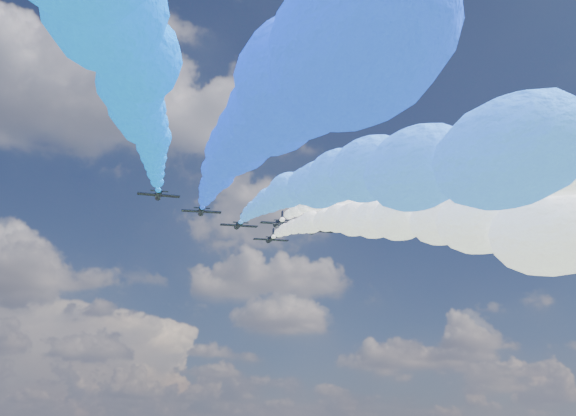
{
  "coord_description": "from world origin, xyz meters",
  "views": [
    {
      "loc": [
        -25.44,
        -137.97,
        55.12
      ],
      "look_at": [
        0.0,
        4.0,
        106.76
      ],
      "focal_mm": 42.09,
      "sensor_mm": 36.0,
      "label": 1
    }
  ],
  "objects": [
    {
      "name": "trail_2",
      "position": [
        -10.36,
        -51.32,
        86.27
      ],
      "size": [
        6.5,
        123.7,
        41.77
      ],
      "primitive_type": null,
      "color": "#2D75F6"
    },
    {
      "name": "trail_4",
      "position": [
        -1.22,
        -41.4,
        86.27
      ],
      "size": [
        6.5,
        123.7,
        41.77
      ],
      "primitive_type": null,
      "color": "white"
    },
    {
      "name": "trail_0",
      "position": [
        -28.84,
        -68.46,
        86.27
      ],
      "size": [
        6.5,
        123.7,
        41.77
      ],
      "primitive_type": null,
      "color": "#0567F6"
    },
    {
      "name": "jet_4",
      "position": [
        -1.22,
        22.06,
        104.76
      ],
      "size": [
        8.77,
        11.97,
        4.54
      ],
      "primitive_type": null,
      "rotation": [
        0.17,
        0.0,
        0.01
      ],
      "color": "black"
    },
    {
      "name": "jet_0",
      "position": [
        -28.84,
        -5.01,
        104.76
      ],
      "size": [
        9.29,
        12.35,
        4.54
      ],
      "primitive_type": null,
      "rotation": [
        0.17,
        0.0,
        0.05
      ],
      "color": "black"
    },
    {
      "name": "trail_1",
      "position": [
        -19.54,
        -59.77,
        86.27
      ],
      "size": [
        6.5,
        123.7,
        41.77
      ],
      "primitive_type": null,
      "color": "blue"
    },
    {
      "name": "jet_7",
      "position": [
        26.26,
        -5.73,
        104.76
      ],
      "size": [
        9.37,
        12.4,
        4.54
      ],
      "primitive_type": null,
      "rotation": [
        0.17,
        0.0,
        -0.06
      ],
      "color": "black"
    },
    {
      "name": "trail_3",
      "position": [
        -1.33,
        -54.58,
        86.27
      ],
      "size": [
        6.5,
        123.7,
        41.77
      ],
      "primitive_type": null,
      "color": "white"
    },
    {
      "name": "jet_2",
      "position": [
        -10.36,
        12.14,
        104.76
      ],
      "size": [
        8.99,
        12.13,
        4.54
      ],
      "primitive_type": null,
      "rotation": [
        0.17,
        0.0,
        0.03
      ],
      "color": "black"
    },
    {
      "name": "jet_1",
      "position": [
        -19.54,
        3.69,
        104.76
      ],
      "size": [
        8.83,
        12.02,
        4.54
      ],
      "primitive_type": null,
      "rotation": [
        0.17,
        0.0,
        -0.01
      ],
      "color": "black"
    },
    {
      "name": "trail_5",
      "position": [
        8.27,
        -50.54,
        86.27
      ],
      "size": [
        6.5,
        123.7,
        41.77
      ],
      "primitive_type": null,
      "color": "#ED030E"
    },
    {
      "name": "trail_6",
      "position": [
        19.5,
        -59.73,
        86.27
      ],
      "size": [
        6.5,
        123.7,
        41.77
      ],
      "primitive_type": null,
      "color": "red"
    },
    {
      "name": "jet_6",
      "position": [
        19.5,
        3.73,
        104.76
      ],
      "size": [
        9.28,
        12.34,
        4.54
      ],
      "primitive_type": null,
      "rotation": [
        0.17,
        0.0,
        0.05
      ],
      "color": "black"
    },
    {
      "name": "jet_5",
      "position": [
        8.27,
        12.92,
        104.76
      ],
      "size": [
        9.13,
        12.23,
        4.54
      ],
      "primitive_type": null,
      "rotation": [
        0.17,
        0.0,
        0.04
      ],
      "color": "black"
    },
    {
      "name": "jet_3",
      "position": [
        -1.33,
        8.88,
        104.76
      ],
      "size": [
        9.04,
        12.17,
        4.54
      ],
      "primitive_type": null,
      "rotation": [
        0.17,
        0.0,
        0.03
      ],
      "color": "black"
    }
  ]
}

